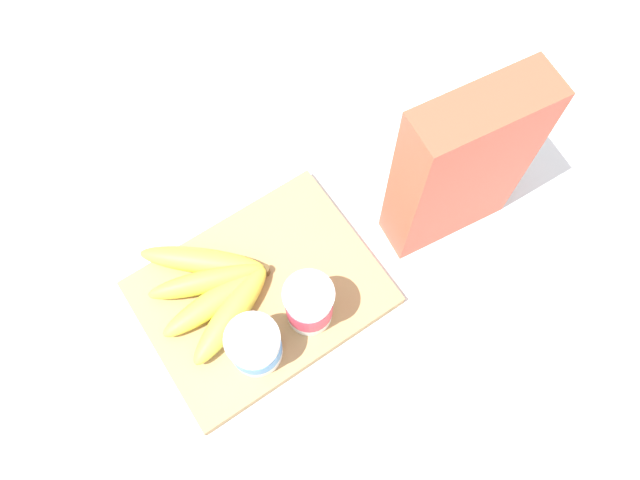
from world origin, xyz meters
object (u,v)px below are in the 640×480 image
object	(u,v)px
cereal_box	(461,169)
banana_bunch	(214,289)
cutting_board	(261,293)
yogurt_cup_front	(309,305)
yogurt_cup_back	(255,346)

from	to	relation	value
cereal_box	banana_bunch	xyz separation A→B (m)	(0.35, -0.08, -0.11)
cutting_board	cereal_box	xyz separation A→B (m)	(-0.30, 0.05, 0.14)
cutting_board	banana_bunch	distance (m)	0.07
yogurt_cup_front	cereal_box	bearing A→B (deg)	-175.26
yogurt_cup_back	banana_bunch	world-z (taller)	yogurt_cup_back
yogurt_cup_back	banana_bunch	bearing A→B (deg)	-87.63
yogurt_cup_front	banana_bunch	size ratio (longest dim) A/B	0.44
cereal_box	yogurt_cup_back	bearing A→B (deg)	-168.55
cereal_box	yogurt_cup_front	xyz separation A→B (m)	(0.26, 0.02, -0.08)
cutting_board	yogurt_cup_back	world-z (taller)	yogurt_cup_back
yogurt_cup_back	banana_bunch	distance (m)	0.11
cutting_board	yogurt_cup_back	size ratio (longest dim) A/B	4.13
cutting_board	banana_bunch	world-z (taller)	banana_bunch
yogurt_cup_front	yogurt_cup_back	xyz separation A→B (m)	(0.09, 0.01, -0.01)
cutting_board	yogurt_cup_front	size ratio (longest dim) A/B	3.50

